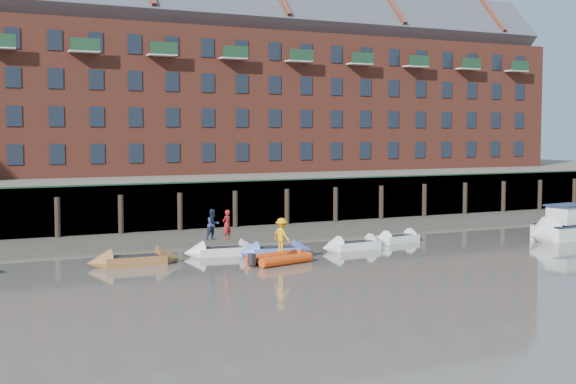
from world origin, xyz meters
TOP-DOWN VIEW (x-y plane):
  - ground at (0.00, 0.00)m, footprint 220.00×220.00m
  - foreshore at (0.00, 18.00)m, footprint 110.00×8.00m
  - mud_band at (0.00, 14.60)m, footprint 110.00×1.60m
  - river_wall at (-0.00, 22.38)m, footprint 110.00×1.23m
  - bank_terrace at (0.00, 36.00)m, footprint 110.00×28.00m
  - apartment_terrace at (-0.00, 36.99)m, footprint 80.60×15.56m
  - rowboat_2 at (-8.51, 9.87)m, footprint 4.77×1.61m
  - rowboat_3 at (-3.34, 10.96)m, footprint 4.40×1.66m
  - rowboat_4 at (-0.73, 9.74)m, footprint 4.26×1.89m
  - rowboat_5 at (4.18, 9.57)m, footprint 4.45×1.55m
  - rowboat_6 at (8.11, 10.97)m, footprint 4.18×1.90m
  - rib_tender at (-1.74, 7.08)m, footprint 3.56×2.38m
  - motor_launch at (17.69, 7.32)m, footprint 6.87×2.96m
  - person_rower_a at (-3.10, 10.92)m, footprint 0.69×0.60m
  - person_rower_b at (-3.84, 11.07)m, footprint 0.95×0.83m
  - person_rib_crew at (-1.73, 6.98)m, footprint 0.89×1.25m

SIDE VIEW (x-z plane):
  - ground at x=0.00m, z-range 0.00..0.00m
  - foreshore at x=0.00m, z-range -0.25..0.25m
  - mud_band at x=0.00m, z-range -0.05..0.05m
  - rowboat_6 at x=8.11m, z-range -0.38..0.79m
  - rowboat_4 at x=-0.73m, z-range -0.39..0.81m
  - rowboat_3 at x=-3.34m, z-range -0.40..0.85m
  - rowboat_5 at x=4.18m, z-range -0.41..0.86m
  - rowboat_2 at x=-8.51m, z-range -0.44..0.92m
  - rib_tender at x=-1.74m, z-range -0.04..0.56m
  - motor_launch at x=17.69m, z-range -0.67..2.07m
  - person_rib_crew at x=-1.73m, z-range 0.56..2.31m
  - river_wall at x=0.00m, z-range -0.06..3.24m
  - bank_terrace at x=0.00m, z-range 0.00..3.20m
  - person_rower_a at x=-3.10m, z-range 0.84..2.45m
  - person_rower_b at x=-3.84m, z-range 0.84..2.51m
  - apartment_terrace at x=0.00m, z-range 2.34..23.31m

